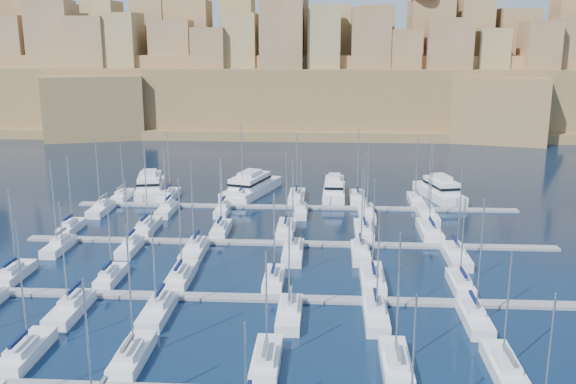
# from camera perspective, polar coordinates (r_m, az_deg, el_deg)

# --- Properties ---
(ground) EXTENTS (600.00, 600.00, 0.00)m
(ground) POSITION_cam_1_polar(r_m,az_deg,el_deg) (92.48, -0.41, -6.64)
(ground) COLOR black
(ground) RESTS_ON ground
(pontoon_mid_near) EXTENTS (84.00, 2.00, 0.40)m
(pontoon_mid_near) POSITION_cam_1_polar(r_m,az_deg,el_deg) (81.29, -1.00, -9.45)
(pontoon_mid_near) COLOR slate
(pontoon_mid_near) RESTS_ON ground
(pontoon_mid_far) EXTENTS (84.00, 2.00, 0.40)m
(pontoon_mid_far) POSITION_cam_1_polar(r_m,az_deg,el_deg) (101.83, -0.02, -4.58)
(pontoon_mid_far) COLOR slate
(pontoon_mid_far) RESTS_ON ground
(pontoon_far) EXTENTS (84.00, 2.00, 0.40)m
(pontoon_far) POSITION_cam_1_polar(r_m,az_deg,el_deg) (122.88, 0.62, -1.35)
(pontoon_far) COLOR slate
(pontoon_far) RESTS_ON ground
(sailboat_1) EXTENTS (2.79, 9.28, 14.79)m
(sailboat_1) POSITION_cam_1_polar(r_m,az_deg,el_deg) (72.70, -22.27, -13.01)
(sailboat_1) COLOR silver
(sailboat_1) RESTS_ON ground
(sailboat_2) EXTENTS (2.73, 9.08, 14.76)m
(sailboat_2) POSITION_cam_1_polar(r_m,az_deg,el_deg) (68.70, -13.67, -13.94)
(sailboat_2) COLOR silver
(sailboat_2) RESTS_ON ground
(sailboat_3) EXTENTS (2.70, 8.99, 12.25)m
(sailboat_3) POSITION_cam_1_polar(r_m,az_deg,el_deg) (66.12, -1.93, -14.70)
(sailboat_3) COLOR silver
(sailboat_3) RESTS_ON ground
(sailboat_4) EXTENTS (2.78, 9.26, 14.46)m
(sailboat_4) POSITION_cam_1_polar(r_m,az_deg,el_deg) (66.36, 9.56, -14.77)
(sailboat_4) COLOR silver
(sailboat_4) RESTS_ON ground
(sailboat_5) EXTENTS (2.75, 9.16, 12.81)m
(sailboat_5) POSITION_cam_1_polar(r_m,az_deg,el_deg) (68.25, 18.64, -14.51)
(sailboat_5) COLOR silver
(sailboat_5) RESTS_ON ground
(sailboat_12) EXTENTS (2.51, 8.38, 12.71)m
(sailboat_12) POSITION_cam_1_polar(r_m,az_deg,el_deg) (95.40, -23.10, -6.68)
(sailboat_12) COLOR silver
(sailboat_12) RESTS_ON ground
(sailboat_13) EXTENTS (2.38, 7.95, 12.57)m
(sailboat_13) POSITION_cam_1_polar(r_m,az_deg,el_deg) (90.10, -15.47, -7.24)
(sailboat_13) COLOR silver
(sailboat_13) RESTS_ON ground
(sailboat_14) EXTENTS (2.81, 9.37, 14.36)m
(sailboat_14) POSITION_cam_1_polar(r_m,az_deg,el_deg) (88.17, -9.49, -7.36)
(sailboat_14) COLOR silver
(sailboat_14) RESTS_ON ground
(sailboat_15) EXTENTS (2.57, 8.58, 12.68)m
(sailboat_15) POSITION_cam_1_polar(r_m,az_deg,el_deg) (85.93, -1.25, -7.75)
(sailboat_15) COLOR silver
(sailboat_15) RESTS_ON ground
(sailboat_16) EXTENTS (3.09, 10.31, 14.53)m
(sailboat_16) POSITION_cam_1_polar(r_m,az_deg,el_deg) (86.67, 7.50, -7.66)
(sailboat_16) COLOR silver
(sailboat_16) RESTS_ON ground
(sailboat_17) EXTENTS (2.56, 8.52, 12.42)m
(sailboat_17) POSITION_cam_1_polar(r_m,az_deg,el_deg) (87.43, 15.09, -7.86)
(sailboat_17) COLOR silver
(sailboat_17) RESTS_ON ground
(sailboat_19) EXTENTS (2.92, 9.73, 14.31)m
(sailboat_19) POSITION_cam_1_polar(r_m,az_deg,el_deg) (81.37, -18.77, -9.78)
(sailboat_19) COLOR silver
(sailboat_19) RESTS_ON ground
(sailboat_20) EXTENTS (2.83, 9.44, 13.36)m
(sailboat_20) POSITION_cam_1_polar(r_m,az_deg,el_deg) (78.23, -11.50, -10.27)
(sailboat_20) COLOR silver
(sailboat_20) RESTS_ON ground
(sailboat_21) EXTENTS (2.76, 9.19, 13.55)m
(sailboat_21) POSITION_cam_1_polar(r_m,az_deg,el_deg) (75.95, 0.13, -10.74)
(sailboat_21) COLOR silver
(sailboat_21) RESTS_ON ground
(sailboat_22) EXTENTS (2.70, 9.00, 13.88)m
(sailboat_22) POSITION_cam_1_polar(r_m,az_deg,el_deg) (76.16, 7.81, -10.80)
(sailboat_22) COLOR silver
(sailboat_22) RESTS_ON ground
(sailboat_23) EXTENTS (2.70, 9.00, 15.25)m
(sailboat_23) POSITION_cam_1_polar(r_m,az_deg,el_deg) (77.84, 16.26, -10.68)
(sailboat_23) COLOR silver
(sailboat_23) RESTS_ON ground
(sailboat_24) EXTENTS (2.38, 7.93, 13.19)m
(sailboat_24) POSITION_cam_1_polar(r_m,az_deg,el_deg) (114.50, -18.70, -2.96)
(sailboat_24) COLOR silver
(sailboat_24) RESTS_ON ground
(sailboat_25) EXTENTS (2.86, 9.53, 14.12)m
(sailboat_25) POSITION_cam_1_polar(r_m,az_deg,el_deg) (111.05, -12.41, -3.04)
(sailboat_25) COLOR silver
(sailboat_25) RESTS_ON ground
(sailboat_26) EXTENTS (2.55, 8.49, 13.06)m
(sailboat_26) POSITION_cam_1_polar(r_m,az_deg,el_deg) (107.82, -5.98, -3.31)
(sailboat_26) COLOR silver
(sailboat_26) RESTS_ON ground
(sailboat_27) EXTENTS (2.97, 9.89, 14.26)m
(sailboat_27) POSITION_cam_1_polar(r_m,az_deg,el_deg) (107.24, -0.15, -3.31)
(sailboat_27) COLOR silver
(sailboat_27) RESTS_ON ground
(sailboat_28) EXTENTS (2.99, 9.97, 14.31)m
(sailboat_28) POSITION_cam_1_polar(r_m,az_deg,el_deg) (107.25, 6.75, -3.41)
(sailboat_28) COLOR silver
(sailboat_28) RESTS_ON ground
(sailboat_29) EXTENTS (3.25, 10.84, 15.58)m
(sailboat_29) POSITION_cam_1_polar(r_m,az_deg,el_deg) (108.83, 12.48, -3.38)
(sailboat_29) COLOR silver
(sailboat_29) RESTS_ON ground
(sailboat_30) EXTENTS (2.54, 8.47, 14.54)m
(sailboat_30) POSITION_cam_1_polar(r_m,az_deg,el_deg) (104.96, -19.70, -4.53)
(sailboat_30) COLOR silver
(sailboat_30) RESTS_ON ground
(sailboat_31) EXTENTS (2.40, 8.02, 11.96)m
(sailboat_31) POSITION_cam_1_polar(r_m,az_deg,el_deg) (101.36, -13.87, -4.77)
(sailboat_31) COLOR silver
(sailboat_31) RESTS_ON ground
(sailboat_32) EXTENTS (2.99, 9.98, 14.79)m
(sailboat_32) POSITION_cam_1_polar(r_m,az_deg,el_deg) (97.92, -8.29, -5.14)
(sailboat_32) COLOR silver
(sailboat_32) RESTS_ON ground
(sailboat_33) EXTENTS (2.94, 9.79, 15.22)m
(sailboat_33) POSITION_cam_1_polar(r_m,az_deg,el_deg) (96.13, 0.45, -5.35)
(sailboat_33) COLOR silver
(sailboat_33) RESTS_ON ground
(sailboat_34) EXTENTS (2.68, 8.92, 13.85)m
(sailboat_34) POSITION_cam_1_polar(r_m,az_deg,el_deg) (96.56, 6.47, -5.37)
(sailboat_34) COLOR silver
(sailboat_34) RESTS_ON ground
(sailboat_35) EXTENTS (3.03, 10.10, 14.08)m
(sailboat_35) POSITION_cam_1_polar(r_m,az_deg,el_deg) (97.75, 14.70, -5.50)
(sailboat_35) COLOR silver
(sailboat_35) RESTS_ON ground
(sailboat_36) EXTENTS (2.42, 8.08, 13.11)m
(sailboat_36) POSITION_cam_1_polar(r_m,az_deg,el_deg) (133.86, -14.48, -0.30)
(sailboat_36) COLOR silver
(sailboat_36) RESTS_ON ground
(sailboat_37) EXTENTS (2.80, 9.32, 14.04)m
(sailboat_37) POSITION_cam_1_polar(r_m,az_deg,el_deg) (131.84, -10.50, -0.30)
(sailboat_37) COLOR silver
(sailboat_37) RESTS_ON ground
(sailboat_38) EXTENTS (2.86, 9.52, 15.61)m
(sailboat_38) POSITION_cam_1_polar(r_m,az_deg,el_deg) (129.16, -4.09, -0.38)
(sailboat_38) COLOR silver
(sailboat_38) RESTS_ON ground
(sailboat_39) EXTENTS (3.05, 10.17, 13.61)m
(sailboat_39) POSITION_cam_1_polar(r_m,az_deg,el_deg) (128.50, 0.78, -0.43)
(sailboat_39) COLOR silver
(sailboat_39) RESTS_ON ground
(sailboat_40) EXTENTS (2.98, 9.94, 14.96)m
(sailboat_40) POSITION_cam_1_polar(r_m,az_deg,el_deg) (128.39, 6.17, -0.51)
(sailboat_40) COLOR silver
(sailboat_40) RESTS_ON ground
(sailboat_41) EXTENTS (2.60, 8.68, 13.62)m
(sailboat_41) POSITION_cam_1_polar(r_m,az_deg,el_deg) (128.86, 11.28, -0.66)
(sailboat_41) COLOR silver
(sailboat_41) RESTS_ON ground
(sailboat_42) EXTENTS (2.75, 9.15, 14.55)m
(sailboat_42) POSITION_cam_1_polar(r_m,az_deg,el_deg) (124.60, -16.28, -1.44)
(sailboat_42) COLOR silver
(sailboat_42) RESTS_ON ground
(sailboat_43) EXTENTS (2.57, 8.58, 12.60)m
(sailboat_43) POSITION_cam_1_polar(r_m,az_deg,el_deg) (121.27, -10.72, -1.55)
(sailboat_43) COLOR silver
(sailboat_43) RESTS_ON ground
(sailboat_44) EXTENTS (2.32, 7.72, 10.71)m
(sailboat_44) POSITION_cam_1_polar(r_m,az_deg,el_deg) (119.56, -5.83, -1.61)
(sailboat_44) COLOR silver
(sailboat_44) RESTS_ON ground
(sailboat_45) EXTENTS (2.31, 7.69, 10.85)m
(sailboat_45) POSITION_cam_1_polar(r_m,az_deg,el_deg) (118.11, 1.16, -1.73)
(sailboat_45) COLOR silver
(sailboat_45) RESTS_ON ground
(sailboat_46) EXTENTS (2.89, 9.63, 14.22)m
(sailboat_46) POSITION_cam_1_polar(r_m,az_deg,el_deg) (117.32, 6.99, -1.91)
(sailboat_46) COLOR silver
(sailboat_46) RESTS_ON ground
(sailboat_47) EXTENTS (3.12, 10.41, 15.00)m
(sailboat_47) POSITION_cam_1_polar(r_m,az_deg,el_deg) (118.13, 12.27, -2.02)
(sailboat_47) COLOR silver
(sailboat_47) RESTS_ON ground
(motor_yacht_a) EXTENTS (8.54, 18.01, 5.25)m
(motor_yacht_a) POSITION_cam_1_polar(r_m,az_deg,el_deg) (136.93, -12.16, 0.57)
(motor_yacht_a) COLOR silver
(motor_yacht_a) RESTS_ON ground
(motor_yacht_b) EXTENTS (11.37, 20.32, 5.25)m
(motor_yacht_b) POSITION_cam_1_polar(r_m,az_deg,el_deg) (133.82, -3.30, 0.56)
(motor_yacht_b) COLOR silver
(motor_yacht_b) RESTS_ON ground
(motor_yacht_c) EXTENTS (4.72, 14.45, 5.25)m
(motor_yacht_c) POSITION_cam_1_polar(r_m,az_deg,el_deg) (130.48, 4.13, 0.20)
(motor_yacht_c) COLOR silver
(motor_yacht_c) RESTS_ON ground
(motor_yacht_d) EXTENTS (8.80, 16.98, 5.25)m
(motor_yacht_d) POSITION_cam_1_polar(r_m,az_deg,el_deg) (133.38, 13.34, 0.16)
(motor_yacht_d) COLOR silver
(motor_yacht_d) RESTS_ON ground
(fortified_city) EXTENTS (460.00, 108.95, 59.52)m
(fortified_city) POSITION_cam_1_polar(r_m,az_deg,el_deg) (242.45, 2.10, 9.61)
(fortified_city) COLOR brown
(fortified_city) RESTS_ON ground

